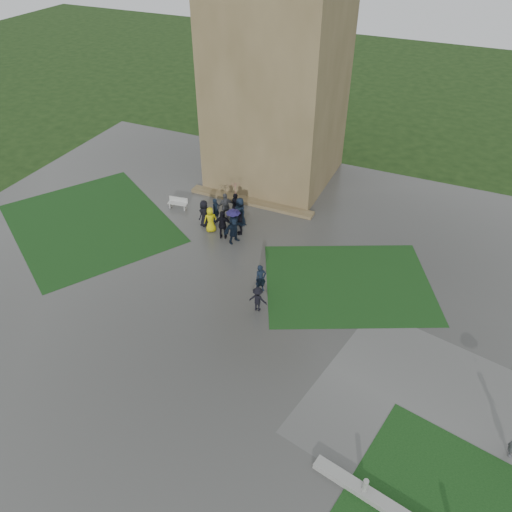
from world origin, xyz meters
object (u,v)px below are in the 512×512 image
at_px(bench, 178,203).
at_px(pedestrian_near, 258,299).
at_px(pedestrian_mid, 261,279).
at_px(tower, 278,51).

height_order(bench, pedestrian_near, pedestrian_near).
height_order(bench, pedestrian_mid, pedestrian_mid).
distance_m(pedestrian_mid, pedestrian_near, 1.51).
distance_m(tower, pedestrian_near, 16.93).
distance_m(bench, pedestrian_mid, 10.20).
relative_size(tower, bench, 13.08).
height_order(tower, pedestrian_near, tower).
bearing_deg(tower, pedestrian_near, -71.08).
height_order(tower, pedestrian_mid, tower).
height_order(tower, bench, tower).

